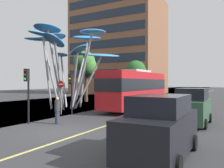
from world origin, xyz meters
The scene contains 14 objects.
ground centered at (-0.74, 0.00, -0.05)m, with size 120.00×240.00×0.10m.
red_bus centered at (-0.53, 11.01, 2.11)m, with size 3.03×10.36×3.86m.
leaf_sculpture centered at (-6.95, 8.49, 6.30)m, with size 10.28×11.11×8.13m.
traffic_light_kerb_near centered at (-3.43, 0.46, 2.55)m, with size 0.28×0.42×3.51m.
traffic_light_kerb_far centered at (-3.67, 5.07, 2.43)m, with size 0.28×0.42×3.34m.
traffic_light_island_mid centered at (-3.91, 11.74, 2.63)m, with size 0.28×0.42×3.63m.
traffic_light_opposite centered at (-3.52, 16.00, 2.78)m, with size 0.28×0.42×3.85m.
car_parked_near centered at (5.82, -1.53, 1.04)m, with size 2.06×4.44×2.20m.
car_parked_mid centered at (5.73, 5.52, 1.07)m, with size 2.01×4.06×2.29m.
tree_pavement_near centered at (-9.92, 15.71, 5.27)m, with size 3.91×4.61×7.07m.
tree_pavement_far centered at (-7.00, 27.29, 4.05)m, with size 4.72×4.05×6.49m.
pedestrian centered at (-1.79, 1.43, 0.87)m, with size 0.34×0.34×1.73m.
no_entry_sign centered at (-4.45, 4.73, 1.85)m, with size 0.60×0.12×2.79m.
backdrop_building centered at (-16.70, 38.98, 10.94)m, with size 19.74×14.47×21.87m.
Camera 1 is at (8.24, -9.42, 2.67)m, focal length 36.28 mm.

